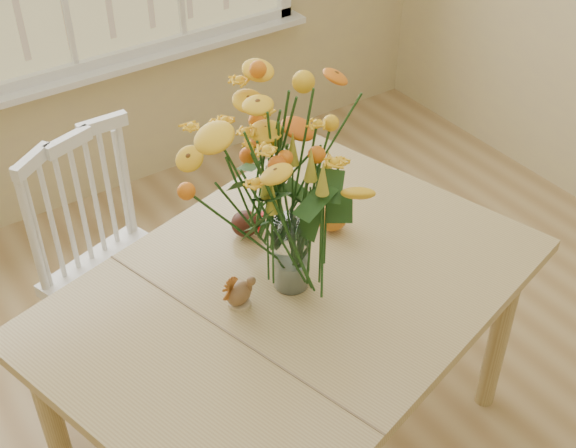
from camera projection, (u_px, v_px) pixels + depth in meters
dining_table at (292, 309)px, 2.32m from camera, size 1.65×1.36×0.77m
windsor_chair at (108, 256)px, 2.71m from camera, size 0.56×0.55×0.98m
flower_vase at (292, 188)px, 2.06m from camera, size 0.49×0.49×0.58m
pumpkin at (331, 219)px, 2.46m from camera, size 0.10×0.10×0.08m
turkey_figurine at (239, 293)px, 2.18m from camera, size 0.10×0.09×0.11m
dark_gourd at (245, 225)px, 2.43m from camera, size 0.13×0.11×0.08m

